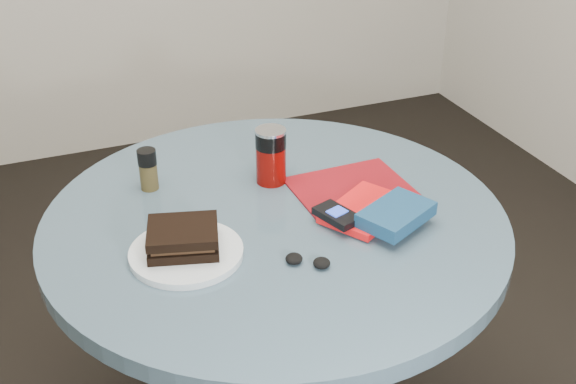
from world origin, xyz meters
name	(u,v)px	position (x,y,z in m)	size (l,w,h in m)	color
table	(276,276)	(0.00, 0.00, 0.59)	(1.00, 1.00, 0.75)	black
plate	(186,253)	(-0.22, -0.08, 0.76)	(0.23, 0.23, 0.01)	silver
sandwich	(183,238)	(-0.22, -0.07, 0.79)	(0.16, 0.15, 0.05)	black
soda_can	(271,156)	(0.04, 0.14, 0.82)	(0.09, 0.09, 0.13)	#710905
pepper_grinder	(148,169)	(-0.23, 0.21, 0.80)	(0.04, 0.04, 0.10)	#42391C
magazine	(350,187)	(0.20, 0.04, 0.75)	(0.26, 0.19, 0.00)	maroon
red_book	(365,210)	(0.18, -0.07, 0.76)	(0.19, 0.13, 0.02)	red
novel	(396,214)	(0.21, -0.15, 0.79)	(0.16, 0.10, 0.03)	navy
mp3_player	(337,215)	(0.10, -0.09, 0.78)	(0.08, 0.11, 0.02)	black
headphones	(308,261)	(-0.01, -0.19, 0.76)	(0.09, 0.08, 0.02)	black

